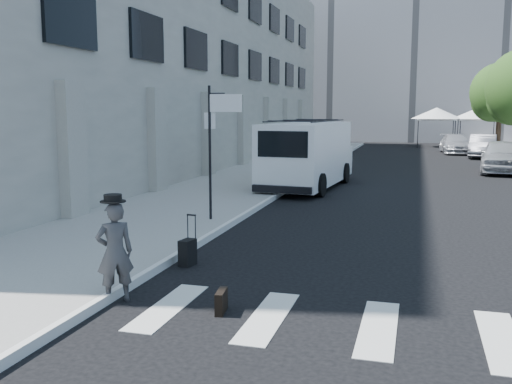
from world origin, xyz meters
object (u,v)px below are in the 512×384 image
Objects in this scene: cargo_van at (308,154)px; parked_car_c at (455,144)px; briefcase at (221,301)px; parked_car_a at (502,156)px; parked_car_b at (483,146)px; businessman at (115,252)px; suitcase at (188,252)px.

cargo_van reaches higher than parked_car_c.
parked_car_c is at bearing 73.15° from briefcase.
parked_car_a reaches higher than parked_car_b.
businessman reaches higher than suitcase.
parked_car_a is (8.45, 21.82, 0.00)m from businessman.
parked_car_c reaches higher than briefcase.
cargo_van is at bearing -132.31° from businessman.
cargo_van is at bearing 99.68° from suitcase.
suitcase is 29.88m from parked_car_b.
suitcase is at bearing 115.15° from briefcase.
parked_car_c is at bearing -142.24° from businessman.
parked_car_a is 1.07× the size of parked_car_b.
parked_car_b is at bearing 95.34° from parked_car_a.
briefcase is 0.44× the size of suitcase.
briefcase is 2.74m from suitcase.
businessman reaches higher than parked_car_b.
businessman is at bearing -105.39° from parked_car_a.
parked_car_c is at bearing 88.42° from suitcase.
cargo_van is at bearing 87.38° from briefcase.
parked_car_b is (8.52, 31.01, -0.07)m from businessman.
parked_car_c reaches higher than suitcase.
cargo_van is (0.15, 11.82, 1.03)m from suitcase.
businessman is 14.12m from cargo_van.
parked_car_b is 0.98× the size of parked_car_c.
parked_car_a is at bearing -83.06° from parked_car_b.
parked_car_a is at bearing 48.65° from cargo_van.
parked_car_b is (6.75, 31.01, 0.56)m from briefcase.
suitcase is 0.22× the size of parked_car_b.
cargo_van is 1.45× the size of parked_car_a.
businessman is 1.61× the size of suitcase.
businessman is at bearing -86.90° from cargo_van.
cargo_van is 18.75m from parked_car_b.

